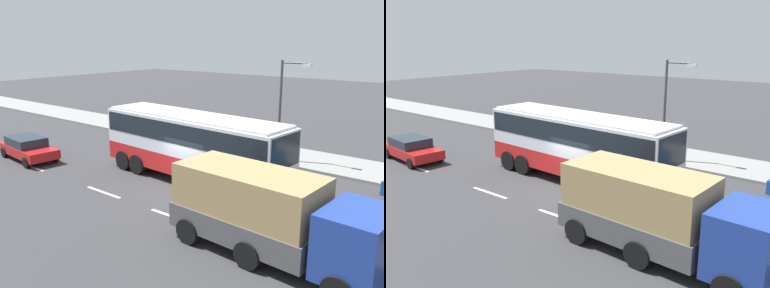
# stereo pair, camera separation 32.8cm
# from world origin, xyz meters

# --- Properties ---
(ground_plane) EXTENTS (120.00, 120.00, 0.00)m
(ground_plane) POSITION_xyz_m (0.00, 0.00, 0.00)
(ground_plane) COLOR #333335
(sidewalk_curb) EXTENTS (80.00, 4.00, 0.15)m
(sidewalk_curb) POSITION_xyz_m (0.00, 8.63, 0.07)
(sidewalk_curb) COLOR gray
(sidewalk_curb) RESTS_ON ground_plane
(lane_centreline) EXTENTS (43.50, 0.16, 0.01)m
(lane_centreline) POSITION_xyz_m (5.23, -2.81, 0.00)
(lane_centreline) COLOR white
(lane_centreline) RESTS_ON ground_plane
(coach_bus) EXTENTS (10.97, 3.32, 3.53)m
(coach_bus) POSITION_xyz_m (-0.46, 1.30, 2.19)
(coach_bus) COLOR red
(coach_bus) RESTS_ON ground_plane
(cargo_truck) EXTENTS (7.52, 2.93, 2.92)m
(cargo_truck) POSITION_xyz_m (6.50, -3.13, 1.59)
(cargo_truck) COLOR navy
(cargo_truck) RESTS_ON ground_plane
(car_red_compact) EXTENTS (4.64, 2.37, 1.40)m
(car_red_compact) POSITION_xyz_m (-10.91, -2.03, 0.75)
(car_red_compact) COLOR #B21919
(car_red_compact) RESTS_ON ground_plane
(pedestrian_near_curb) EXTENTS (0.32, 0.32, 1.68)m
(pedestrian_near_curb) POSITION_xyz_m (-4.73, 9.00, 1.12)
(pedestrian_near_curb) COLOR black
(pedestrian_near_curb) RESTS_ON sidewalk_curb
(pedestrian_at_crossing) EXTENTS (0.32, 0.32, 1.72)m
(pedestrian_at_crossing) POSITION_xyz_m (-2.56, 8.16, 1.15)
(pedestrian_at_crossing) COLOR black
(pedestrian_at_crossing) RESTS_ON sidewalk_curb
(street_lamp) EXTENTS (1.85, 0.24, 5.96)m
(street_lamp) POSITION_xyz_m (1.62, 7.18, 3.64)
(street_lamp) COLOR #47474C
(street_lamp) RESTS_ON sidewalk_curb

